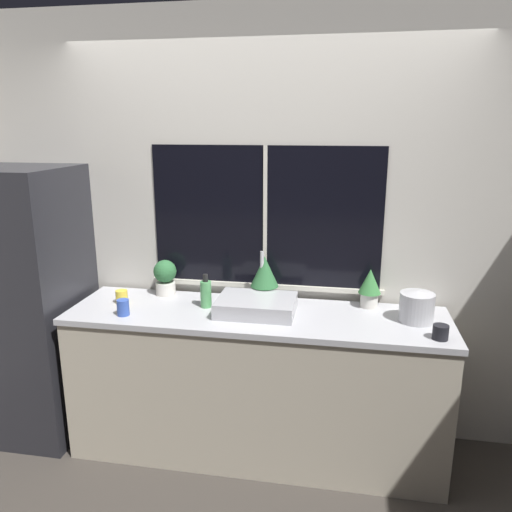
{
  "coord_description": "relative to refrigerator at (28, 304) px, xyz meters",
  "views": [
    {
      "loc": [
        0.49,
        -2.43,
        2.01
      ],
      "look_at": [
        -0.0,
        0.3,
        1.27
      ],
      "focal_mm": 35.0,
      "sensor_mm": 36.0,
      "label": 1
    }
  ],
  "objects": [
    {
      "name": "potted_plant_right",
      "position": [
        2.17,
        0.21,
        0.18
      ],
      "size": [
        0.14,
        0.14,
        0.24
      ],
      "color": "silver",
      "rests_on": "counter"
    },
    {
      "name": "ground_plane",
      "position": [
        1.51,
        -0.31,
        -0.88
      ],
      "size": [
        14.0,
        14.0,
        0.0
      ],
      "primitive_type": "plane",
      "color": "#38332D"
    },
    {
      "name": "wall_left",
      "position": [
        -0.61,
        1.19,
        0.47
      ],
      "size": [
        0.06,
        7.0,
        2.7
      ],
      "color": "#BCB7AD",
      "rests_on": "ground_plane"
    },
    {
      "name": "sink",
      "position": [
        1.51,
        -0.0,
        0.09
      ],
      "size": [
        0.46,
        0.39,
        0.32
      ],
      "color": "#ADADB2",
      "rests_on": "counter"
    },
    {
      "name": "counter",
      "position": [
        1.51,
        -0.02,
        -0.42
      ],
      "size": [
        2.25,
        0.62,
        0.92
      ],
      "color": "#B2A893",
      "rests_on": "ground_plane"
    },
    {
      "name": "wall_back",
      "position": [
        1.51,
        0.35,
        0.47
      ],
      "size": [
        8.0,
        0.09,
        2.7
      ],
      "color": "#BCB7AD",
      "rests_on": "ground_plane"
    },
    {
      "name": "soap_bottle",
      "position": [
        1.19,
        0.03,
        0.13
      ],
      "size": [
        0.07,
        0.07,
        0.21
      ],
      "color": "#519E5B",
      "rests_on": "counter"
    },
    {
      "name": "refrigerator",
      "position": [
        0.0,
        0.0,
        0.0
      ],
      "size": [
        0.67,
        0.69,
        1.76
      ],
      "color": "#232328",
      "rests_on": "ground_plane"
    },
    {
      "name": "potted_plant_center",
      "position": [
        1.52,
        0.21,
        0.21
      ],
      "size": [
        0.18,
        0.18,
        0.29
      ],
      "color": "silver",
      "rests_on": "counter"
    },
    {
      "name": "mug_blue",
      "position": [
        0.75,
        -0.19,
        0.09
      ],
      "size": [
        0.07,
        0.07,
        0.1
      ],
      "color": "#3351AD",
      "rests_on": "counter"
    },
    {
      "name": "kettle",
      "position": [
        2.42,
        0.02,
        0.14
      ],
      "size": [
        0.19,
        0.19,
        0.19
      ],
      "color": "#B2B2B7",
      "rests_on": "counter"
    },
    {
      "name": "mug_yellow",
      "position": [
        0.65,
        0.01,
        0.09
      ],
      "size": [
        0.07,
        0.07,
        0.08
      ],
      "color": "gold",
      "rests_on": "counter"
    },
    {
      "name": "mug_black",
      "position": [
        2.52,
        -0.21,
        0.08
      ],
      "size": [
        0.08,
        0.08,
        0.08
      ],
      "color": "black",
      "rests_on": "counter"
    },
    {
      "name": "potted_plant_left",
      "position": [
        0.87,
        0.21,
        0.17
      ],
      "size": [
        0.15,
        0.15,
        0.23
      ],
      "color": "silver",
      "rests_on": "counter"
    }
  ]
}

